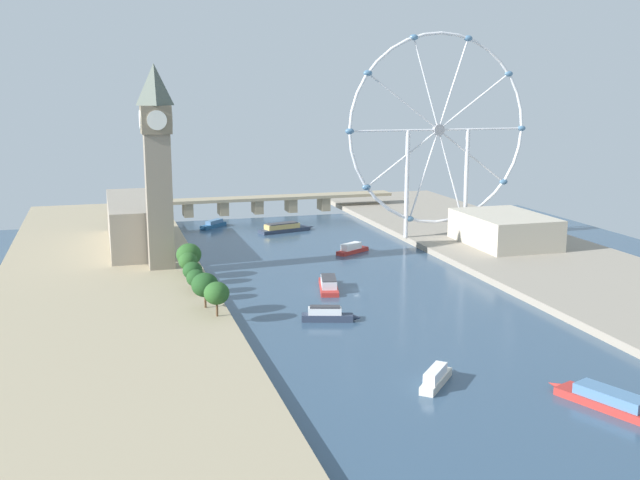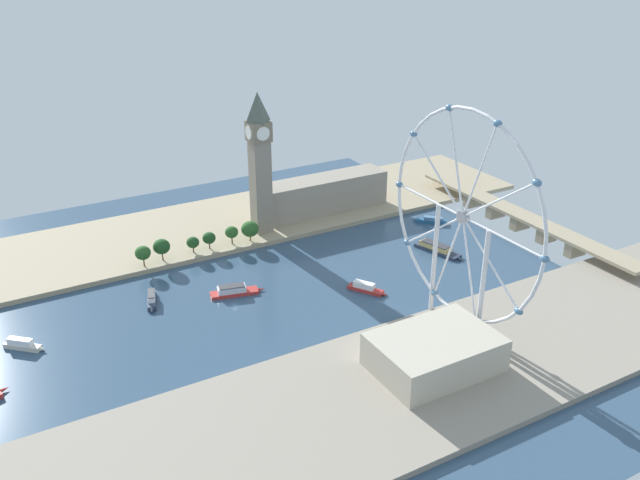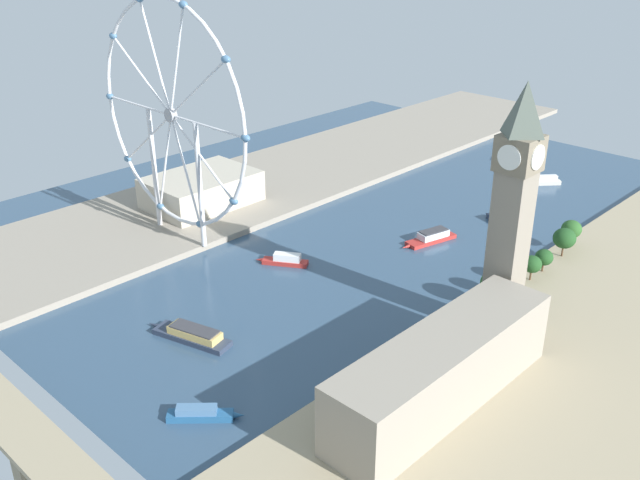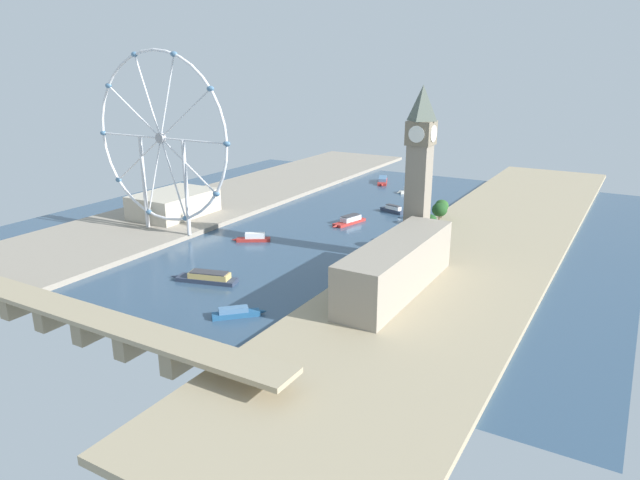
% 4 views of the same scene
% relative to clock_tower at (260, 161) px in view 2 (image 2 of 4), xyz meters
% --- Properties ---
extents(ground_plane, '(377.77, 377.77, 0.00)m').
position_rel_clock_tower_xyz_m(ground_plane, '(76.84, -52.49, -50.77)').
color(ground_plane, '#334C66').
extents(riverbank_left, '(90.00, 520.00, 3.00)m').
position_rel_clock_tower_xyz_m(riverbank_left, '(-27.05, -52.49, -49.27)').
color(riverbank_left, tan).
rests_on(riverbank_left, ground_plane).
extents(riverbank_right, '(90.00, 520.00, 3.00)m').
position_rel_clock_tower_xyz_m(riverbank_right, '(180.72, -52.49, -49.27)').
color(riverbank_right, gray).
rests_on(riverbank_right, ground_plane).
extents(clock_tower, '(14.09, 14.09, 91.80)m').
position_rel_clock_tower_xyz_m(clock_tower, '(0.00, 0.00, 0.00)').
color(clock_tower, gray).
rests_on(clock_tower, riverbank_left).
extents(parliament_block, '(22.00, 91.30, 24.19)m').
position_rel_clock_tower_xyz_m(parliament_block, '(-11.15, 53.65, -35.68)').
color(parliament_block, gray).
rests_on(parliament_block, riverbank_left).
extents(tree_row_embankment, '(12.39, 79.63, 13.42)m').
position_rel_clock_tower_xyz_m(tree_row_embankment, '(10.59, -45.56, -39.68)').
color(tree_row_embankment, '#513823').
rests_on(tree_row_embankment, riverbank_left).
extents(ferris_wheel, '(106.60, 3.20, 110.37)m').
position_rel_clock_tower_xyz_m(ferris_wheel, '(153.10, 34.13, 9.86)').
color(ferris_wheel, silver).
rests_on(ferris_wheel, riverbank_right).
extents(riverside_hall, '(38.58, 55.20, 15.95)m').
position_rel_clock_tower_xyz_m(riverside_hall, '(177.81, 2.44, -39.80)').
color(riverside_hall, '#BCB29E').
rests_on(riverside_hall, riverbank_right).
extents(river_bridge, '(189.77, 14.94, 11.05)m').
position_rel_clock_tower_xyz_m(river_bridge, '(76.84, 155.30, -42.89)').
color(river_bridge, tan).
rests_on(river_bridge, ground_plane).
extents(tour_boat_0, '(13.42, 30.92, 5.67)m').
position_rel_clock_tower_xyz_m(tour_boat_0, '(65.65, -48.32, -48.48)').
color(tour_boat_0, '#B22D28').
rests_on(tour_boat_0, ground_plane).
extents(tour_boat_1, '(22.10, 9.87, 5.68)m').
position_rel_clock_tower_xyz_m(tour_boat_1, '(52.63, -90.59, -48.45)').
color(tour_boat_1, '#2D384C').
rests_on(tour_boat_1, ground_plane).
extents(tour_boat_2, '(22.23, 15.80, 5.28)m').
position_rel_clock_tower_xyz_m(tour_boat_2, '(98.58, 17.27, -48.64)').
color(tour_boat_2, '#B22D28').
rests_on(tour_boat_2, ground_plane).
extents(tour_boat_3, '(36.49, 16.17, 5.45)m').
position_rel_clock_tower_xyz_m(tour_boat_3, '(78.15, 83.93, -48.50)').
color(tour_boat_3, '#2D384C').
rests_on(tour_boat_3, ground_plane).
extents(tour_boat_4, '(17.20, 18.57, 5.48)m').
position_rel_clock_tower_xyz_m(tour_boat_4, '(65.00, -157.70, -48.50)').
color(tour_boat_4, beige).
rests_on(tour_boat_4, ground_plane).
extents(tour_boat_6, '(19.62, 19.56, 4.54)m').
position_rel_clock_tower_xyz_m(tour_boat_6, '(39.71, 109.37, -48.91)').
color(tour_boat_6, '#235684').
rests_on(tour_boat_6, ground_plane).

